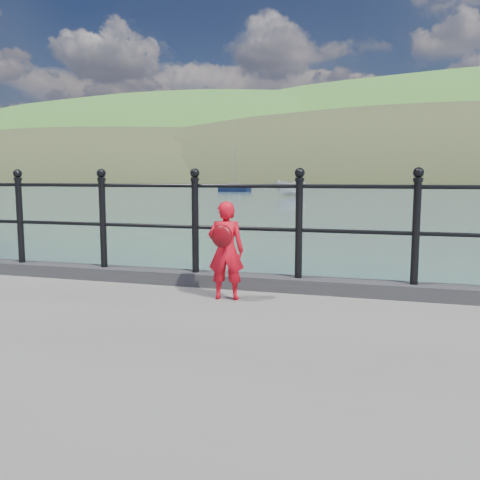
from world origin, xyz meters
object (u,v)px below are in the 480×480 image
(child, at_px, (226,250))
(launch_white, at_px, (291,189))
(railing, at_px, (246,215))
(sailboat_left, at_px, (235,190))

(child, relative_size, launch_white, 0.21)
(railing, xyz_separation_m, launch_white, (-8.93, 50.50, -0.89))
(railing, height_order, sailboat_left, sailboat_left)
(child, xyz_separation_m, launch_white, (-8.88, 51.07, -0.58))
(railing, distance_m, sailboat_left, 70.39)
(child, bearing_deg, railing, -105.30)
(child, height_order, launch_white, child)
(child, bearing_deg, sailboat_left, -83.43)
(launch_white, bearing_deg, child, -51.87)
(railing, relative_size, launch_white, 3.73)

